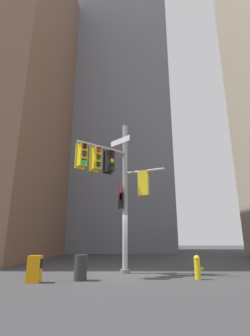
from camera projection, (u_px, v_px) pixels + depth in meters
ground at (126, 273)px, 10.97m from camera, size 120.00×120.00×0.00m
building_mid_block at (114, 75)px, 40.58m from camera, size 14.99×14.99×54.27m
signal_pole_assembly at (117, 178)px, 11.65m from camera, size 3.99×2.07×7.04m
fire_hydrant at (199, 267)px, 9.34m from camera, size 0.33×0.23×0.85m
newspaper_box at (36, 269)px, 8.68m from camera, size 0.45×0.36×0.88m
trash_bin at (82, 267)px, 9.12m from camera, size 0.46×0.46×0.87m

